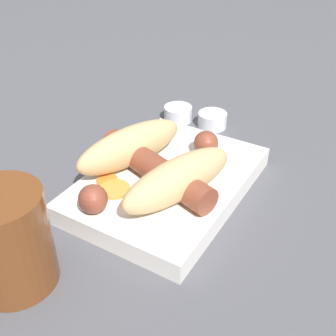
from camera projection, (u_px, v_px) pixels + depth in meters
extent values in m
plane|color=#4C4C51|center=(168.00, 191.00, 0.53)|extent=(3.00, 3.00, 0.00)
cube|color=silver|center=(168.00, 183.00, 0.52)|extent=(0.24, 0.17, 0.03)
ellipsoid|color=tan|center=(129.00, 147.00, 0.52)|extent=(0.16, 0.09, 0.05)
ellipsoid|color=tan|center=(178.00, 179.00, 0.47)|extent=(0.16, 0.09, 0.05)
cylinder|color=brown|center=(155.00, 168.00, 0.50)|extent=(0.08, 0.18, 0.03)
sphere|color=brown|center=(93.00, 199.00, 0.45)|extent=(0.03, 0.03, 0.03)
sphere|color=brown|center=(206.00, 143.00, 0.55)|extent=(0.03, 0.03, 0.03)
cylinder|color=orange|center=(115.00, 189.00, 0.49)|extent=(0.04, 0.04, 0.00)
cylinder|color=orange|center=(107.00, 181.00, 0.50)|extent=(0.03, 0.03, 0.00)
torus|color=silver|center=(93.00, 198.00, 0.47)|extent=(0.03, 0.03, 0.00)
cylinder|color=white|center=(212.00, 120.00, 0.66)|extent=(0.04, 0.04, 0.02)
cylinder|color=#4C662D|center=(212.00, 124.00, 0.66)|extent=(0.04, 0.04, 0.01)
cylinder|color=white|center=(178.00, 113.00, 0.68)|extent=(0.04, 0.04, 0.02)
cylinder|color=gold|center=(178.00, 117.00, 0.68)|extent=(0.04, 0.04, 0.01)
cylinder|color=brown|center=(8.00, 241.00, 0.38)|extent=(0.08, 0.08, 0.10)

